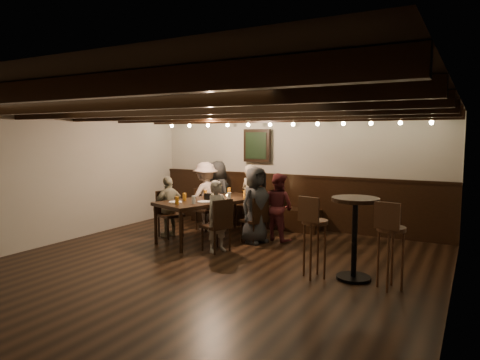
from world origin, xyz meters
The scene contains 27 objects.
room centered at (-0.29, 2.21, 1.07)m, with size 7.00×7.00×7.00m.
dining_table centered at (-0.91, 1.68, 0.71)m, with size 1.53×2.24×0.77m.
chair_left_near centered at (-1.45, 2.34, 0.27)m, with size 0.51×0.51×0.87m.
chair_left_far centered at (-1.73, 1.48, 0.27)m, with size 0.52×0.52×0.90m.
chair_right_near centered at (-0.09, 1.88, 0.26)m, with size 0.50×0.50×0.86m.
chair_right_far centered at (-0.37, 1.03, 0.28)m, with size 0.52×0.52×0.91m.
person_bench_left centered at (-1.48, 2.82, 0.71)m, with size 0.69×0.45×1.42m, color #272729.
person_bench_centre centered at (-0.58, 2.68, 0.69)m, with size 0.50×0.33×1.38m, color #A19380.
person_bench_right centered at (0.23, 2.25, 0.64)m, with size 0.62×0.48×1.27m, color #581E22.
person_left_near centered at (-1.48, 2.35, 0.71)m, with size 0.92×0.53×1.42m, color #A8948E.
person_left_far centered at (-1.76, 1.49, 0.59)m, with size 0.69×0.29×1.18m, color gray.
person_right_near centered at (-0.06, 1.87, 0.70)m, with size 0.69×0.45×1.41m, color #252528.
person_right_far centered at (-0.34, 1.02, 0.61)m, with size 0.44×0.29×1.22m, color gray.
pint_a centered at (-0.95, 2.43, 0.84)m, with size 0.07×0.07×0.14m, color #BF7219.
pint_b centered at (-0.47, 2.22, 0.84)m, with size 0.07×0.07×0.14m, color #BF7219.
pint_c centered at (-1.16, 1.87, 0.84)m, with size 0.07×0.07×0.14m, color #BF7219.
pint_d centered at (-0.56, 1.78, 0.84)m, with size 0.07×0.07×0.14m, color silver.
pint_e centered at (-1.26, 1.33, 0.84)m, with size 0.07×0.07×0.14m, color #BF7219.
pint_f centered at (-0.90, 1.10, 0.84)m, with size 0.07×0.07×0.14m, color silver.
pint_g centered at (-1.12, 0.91, 0.84)m, with size 0.07×0.07×0.14m, color #BF7219.
plate_near centered at (-1.27, 1.07, 0.78)m, with size 0.24×0.24×0.01m, color white.
plate_far centered at (-0.83, 1.34, 0.78)m, with size 0.24×0.24×0.01m, color white.
condiment_caddy centered at (-0.93, 1.63, 0.83)m, with size 0.15×0.10×0.12m, color black.
candle centered at (-0.70, 1.93, 0.79)m, with size 0.05×0.05×0.05m, color beige.
high_top_table centered at (2.04, 0.73, 0.75)m, with size 0.64×0.64×1.14m.
bar_stool_left centered at (1.54, 0.52, 0.43)m, with size 0.38×0.40×1.15m.
bar_stool_right centered at (2.54, 0.57, 0.43)m, with size 0.37×0.39×1.15m.
Camera 1 is at (3.45, -5.03, 1.98)m, focal length 32.00 mm.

